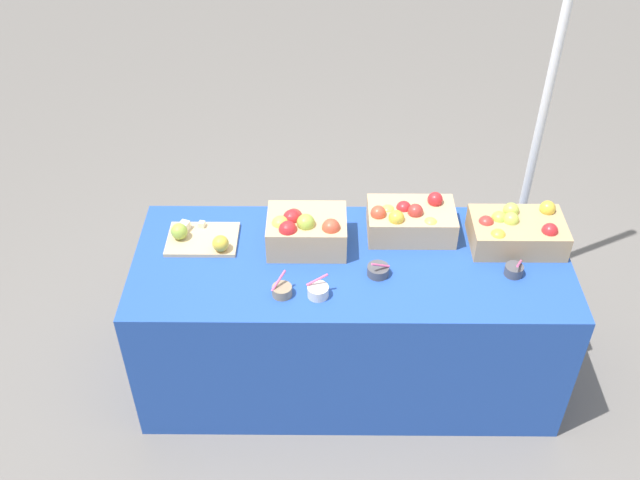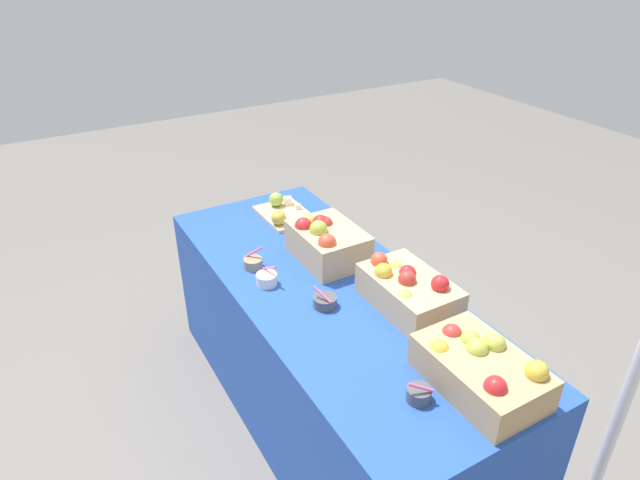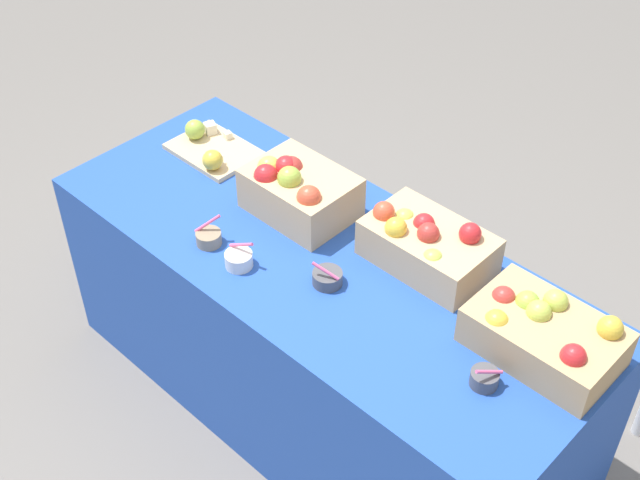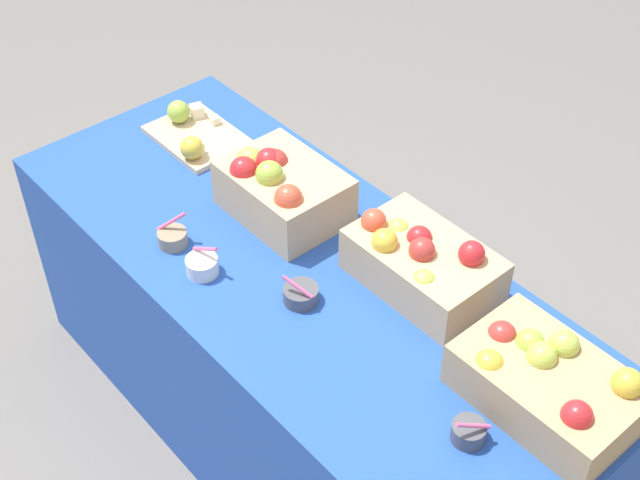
{
  "view_description": "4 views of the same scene",
  "coord_description": "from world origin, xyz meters",
  "px_view_note": "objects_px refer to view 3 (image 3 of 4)",
  "views": [
    {
      "loc": [
        -0.12,
        -2.37,
        2.81
      ],
      "look_at": [
        -0.14,
        0.03,
        0.82
      ],
      "focal_mm": 40.77,
      "sensor_mm": 36.0,
      "label": 1
    },
    {
      "loc": [
        1.62,
        -0.99,
        2.03
      ],
      "look_at": [
        -0.07,
        -0.01,
        0.93
      ],
      "focal_mm": 31.08,
      "sensor_mm": 36.0,
      "label": 2
    },
    {
      "loc": [
        1.39,
        -1.46,
        2.53
      ],
      "look_at": [
        0.02,
        -0.04,
        0.83
      ],
      "focal_mm": 47.92,
      "sensor_mm": 36.0,
      "label": 3
    },
    {
      "loc": [
        1.35,
        -1.11,
        2.38
      ],
      "look_at": [
        0.13,
        -0.04,
        0.93
      ],
      "focal_mm": 49.54,
      "sensor_mm": 36.0,
      "label": 4
    }
  ],
  "objects_px": {
    "apple_crate_left": "(544,334)",
    "cutting_board_front": "(210,147)",
    "apple_crate_middle": "(427,244)",
    "sample_bowl_far": "(484,378)",
    "sample_bowl_extra": "(327,278)",
    "apple_crate_right": "(298,190)",
    "sample_bowl_mid": "(209,238)",
    "sample_bowl_near": "(239,259)"
  },
  "relations": [
    {
      "from": "cutting_board_front",
      "to": "sample_bowl_near",
      "type": "distance_m",
      "value": 0.62
    },
    {
      "from": "apple_crate_left",
      "to": "apple_crate_right",
      "type": "bearing_deg",
      "value": -178.62
    },
    {
      "from": "apple_crate_middle",
      "to": "sample_bowl_extra",
      "type": "height_order",
      "value": "apple_crate_middle"
    },
    {
      "from": "cutting_board_front",
      "to": "apple_crate_middle",
      "type": "bearing_deg",
      "value": 4.66
    },
    {
      "from": "sample_bowl_near",
      "to": "sample_bowl_far",
      "type": "relative_size",
      "value": 1.12
    },
    {
      "from": "sample_bowl_near",
      "to": "sample_bowl_far",
      "type": "bearing_deg",
      "value": 9.27
    },
    {
      "from": "apple_crate_middle",
      "to": "sample_bowl_mid",
      "type": "distance_m",
      "value": 0.69
    },
    {
      "from": "apple_crate_right",
      "to": "sample_bowl_near",
      "type": "bearing_deg",
      "value": -79.63
    },
    {
      "from": "sample_bowl_far",
      "to": "sample_bowl_extra",
      "type": "distance_m",
      "value": 0.57
    },
    {
      "from": "apple_crate_right",
      "to": "sample_bowl_far",
      "type": "height_order",
      "value": "apple_crate_right"
    },
    {
      "from": "apple_crate_left",
      "to": "sample_bowl_extra",
      "type": "relative_size",
      "value": 4.25
    },
    {
      "from": "apple_crate_left",
      "to": "sample_bowl_extra",
      "type": "bearing_deg",
      "value": -161.22
    },
    {
      "from": "apple_crate_middle",
      "to": "sample_bowl_extra",
      "type": "xyz_separation_m",
      "value": [
        -0.16,
        -0.28,
        -0.05
      ]
    },
    {
      "from": "sample_bowl_mid",
      "to": "sample_bowl_far",
      "type": "height_order",
      "value": "sample_bowl_mid"
    },
    {
      "from": "apple_crate_middle",
      "to": "sample_bowl_near",
      "type": "height_order",
      "value": "apple_crate_middle"
    },
    {
      "from": "apple_crate_right",
      "to": "sample_bowl_mid",
      "type": "distance_m",
      "value": 0.33
    },
    {
      "from": "apple_crate_middle",
      "to": "sample_bowl_near",
      "type": "relative_size",
      "value": 3.9
    },
    {
      "from": "apple_crate_middle",
      "to": "sample_bowl_far",
      "type": "relative_size",
      "value": 4.38
    },
    {
      "from": "sample_bowl_far",
      "to": "sample_bowl_mid",
      "type": "bearing_deg",
      "value": -172.37
    },
    {
      "from": "apple_crate_middle",
      "to": "sample_bowl_mid",
      "type": "relative_size",
      "value": 3.82
    },
    {
      "from": "apple_crate_left",
      "to": "cutting_board_front",
      "type": "bearing_deg",
      "value": -179.7
    },
    {
      "from": "cutting_board_front",
      "to": "sample_bowl_mid",
      "type": "relative_size",
      "value": 3.09
    },
    {
      "from": "apple_crate_left",
      "to": "sample_bowl_near",
      "type": "relative_size",
      "value": 4.1
    },
    {
      "from": "apple_crate_left",
      "to": "cutting_board_front",
      "type": "height_order",
      "value": "apple_crate_left"
    },
    {
      "from": "cutting_board_front",
      "to": "sample_bowl_far",
      "type": "distance_m",
      "value": 1.36
    },
    {
      "from": "apple_crate_middle",
      "to": "sample_bowl_far",
      "type": "bearing_deg",
      "value": -33.42
    },
    {
      "from": "apple_crate_middle",
      "to": "sample_bowl_far",
      "type": "height_order",
      "value": "apple_crate_middle"
    },
    {
      "from": "sample_bowl_far",
      "to": "sample_bowl_extra",
      "type": "xyz_separation_m",
      "value": [
        -0.57,
        -0.0,
        -0.0
      ]
    },
    {
      "from": "apple_crate_right",
      "to": "sample_bowl_extra",
      "type": "bearing_deg",
      "value": -31.13
    },
    {
      "from": "apple_crate_left",
      "to": "apple_crate_right",
      "type": "xyz_separation_m",
      "value": [
        -0.93,
        -0.02,
        0.02
      ]
    },
    {
      "from": "apple_crate_right",
      "to": "sample_bowl_extra",
      "type": "height_order",
      "value": "apple_crate_right"
    },
    {
      "from": "sample_bowl_mid",
      "to": "sample_bowl_far",
      "type": "distance_m",
      "value": 0.98
    },
    {
      "from": "sample_bowl_mid",
      "to": "sample_bowl_far",
      "type": "relative_size",
      "value": 1.15
    },
    {
      "from": "apple_crate_middle",
      "to": "apple_crate_right",
      "type": "distance_m",
      "value": 0.48
    },
    {
      "from": "cutting_board_front",
      "to": "sample_bowl_far",
      "type": "xyz_separation_m",
      "value": [
        1.35,
        -0.2,
        -0.0
      ]
    },
    {
      "from": "apple_crate_left",
      "to": "sample_bowl_mid",
      "type": "relative_size",
      "value": 4.01
    },
    {
      "from": "apple_crate_middle",
      "to": "cutting_board_front",
      "type": "height_order",
      "value": "apple_crate_middle"
    },
    {
      "from": "apple_crate_right",
      "to": "cutting_board_front",
      "type": "relative_size",
      "value": 1.1
    },
    {
      "from": "apple_crate_left",
      "to": "apple_crate_right",
      "type": "distance_m",
      "value": 0.93
    },
    {
      "from": "sample_bowl_mid",
      "to": "apple_crate_left",
      "type": "bearing_deg",
      "value": 18.31
    },
    {
      "from": "sample_bowl_near",
      "to": "sample_bowl_far",
      "type": "xyz_separation_m",
      "value": [
        0.83,
        0.13,
        -0.0
      ]
    },
    {
      "from": "sample_bowl_far",
      "to": "sample_bowl_near",
      "type": "bearing_deg",
      "value": -170.73
    }
  ]
}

